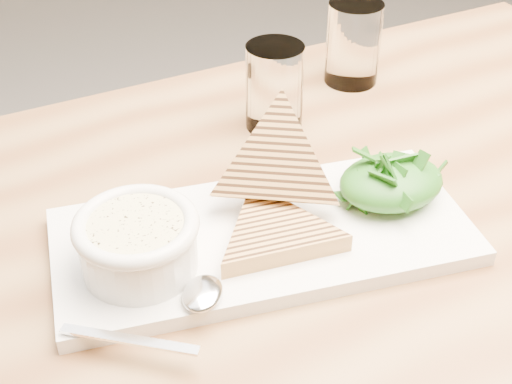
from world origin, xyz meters
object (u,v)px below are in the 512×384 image
object	(u,v)px
glass_near	(274,87)
glass_far	(353,43)
soup_bowl	(139,249)
platter	(263,236)
table_top	(339,237)

from	to	relation	value
glass_near	glass_far	size ratio (longest dim) A/B	0.97
soup_bowl	glass_far	distance (m)	0.47
platter	soup_bowl	size ratio (longest dim) A/B	3.83
platter	soup_bowl	world-z (taller)	soup_bowl
platter	glass_far	world-z (taller)	glass_far
platter	glass_far	bearing A→B (deg)	49.39
platter	glass_near	bearing A→B (deg)	65.27
table_top	soup_bowl	size ratio (longest dim) A/B	10.64
soup_bowl	glass_far	bearing A→B (deg)	38.20
table_top	soup_bowl	world-z (taller)	soup_bowl
soup_bowl	glass_near	xyz separation A→B (m)	(0.22, 0.21, 0.02)
table_top	platter	bearing A→B (deg)	-178.95
table_top	platter	xyz separation A→B (m)	(-0.09, -0.00, 0.03)
platter	glass_near	xyz separation A→B (m)	(0.10, 0.21, 0.05)
table_top	soup_bowl	xyz separation A→B (m)	(-0.21, -0.01, 0.06)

